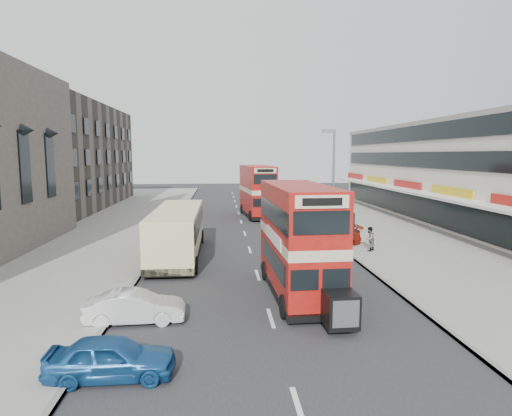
# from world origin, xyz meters

# --- Properties ---
(ground) EXTENTS (160.00, 160.00, 0.00)m
(ground) POSITION_xyz_m (0.00, 0.00, 0.00)
(ground) COLOR #28282B
(ground) RESTS_ON ground
(road_surface) EXTENTS (12.00, 90.00, 0.01)m
(road_surface) POSITION_xyz_m (0.00, 20.00, 0.01)
(road_surface) COLOR #28282B
(road_surface) RESTS_ON ground
(pavement_right) EXTENTS (12.00, 90.00, 0.15)m
(pavement_right) POSITION_xyz_m (12.00, 20.00, 0.07)
(pavement_right) COLOR gray
(pavement_right) RESTS_ON ground
(pavement_left) EXTENTS (12.00, 90.00, 0.15)m
(pavement_left) POSITION_xyz_m (-12.00, 20.00, 0.07)
(pavement_left) COLOR gray
(pavement_left) RESTS_ON ground
(kerb_left) EXTENTS (0.20, 90.00, 0.16)m
(kerb_left) POSITION_xyz_m (-6.10, 20.00, 0.07)
(kerb_left) COLOR gray
(kerb_left) RESTS_ON ground
(kerb_right) EXTENTS (0.20, 90.00, 0.16)m
(kerb_right) POSITION_xyz_m (6.10, 20.00, 0.07)
(kerb_right) COLOR gray
(kerb_right) RESTS_ON ground
(brick_terrace) EXTENTS (14.00, 28.00, 12.00)m
(brick_terrace) POSITION_xyz_m (-22.00, 38.00, 6.00)
(brick_terrace) COLOR #66594C
(brick_terrace) RESTS_ON ground
(commercial_row) EXTENTS (9.90, 46.20, 9.30)m
(commercial_row) POSITION_xyz_m (19.95, 22.00, 4.70)
(commercial_row) COLOR beige
(commercial_row) RESTS_ON ground
(street_lamp) EXTENTS (1.00, 0.20, 8.12)m
(street_lamp) POSITION_xyz_m (6.52, 18.00, 4.78)
(street_lamp) COLOR slate
(street_lamp) RESTS_ON ground
(bus_main) EXTENTS (2.68, 8.73, 4.79)m
(bus_main) POSITION_xyz_m (1.56, 4.72, 2.52)
(bus_main) COLOR black
(bus_main) RESTS_ON ground
(bus_second) EXTENTS (3.35, 9.11, 4.98)m
(bus_second) POSITION_xyz_m (1.84, 29.32, 2.62)
(bus_second) COLOR black
(bus_second) RESTS_ON ground
(coach) EXTENTS (2.73, 10.47, 2.77)m
(coach) POSITION_xyz_m (-4.54, 12.49, 1.64)
(coach) COLOR black
(coach) RESTS_ON ground
(car_left_near) EXTENTS (3.59, 1.47, 1.22)m
(car_left_near) POSITION_xyz_m (-4.99, -2.08, 0.61)
(car_left_near) COLOR #184C89
(car_left_near) RESTS_ON ground
(car_left_front) EXTENTS (3.70, 1.42, 1.20)m
(car_left_front) POSITION_xyz_m (-5.11, 2.00, 0.60)
(car_left_front) COLOR silver
(car_left_front) RESTS_ON ground
(car_right_a) EXTENTS (5.14, 2.38, 1.45)m
(car_right_a) POSITION_xyz_m (5.17, 14.77, 0.73)
(car_right_a) COLOR #A12310
(car_right_a) RESTS_ON ground
(car_right_b) EXTENTS (4.81, 2.71, 1.27)m
(car_right_b) POSITION_xyz_m (5.16, 19.31, 0.63)
(car_right_b) COLOR #B44A12
(car_right_b) RESTS_ON ground
(car_right_c) EXTENTS (3.98, 2.01, 1.30)m
(car_right_c) POSITION_xyz_m (5.31, 33.25, 0.65)
(car_right_c) COLOR #61A5C3
(car_right_c) RESTS_ON ground
(pedestrian_near) EXTENTS (0.69, 0.68, 1.58)m
(pedestrian_near) POSITION_xyz_m (7.55, 12.44, 0.94)
(pedestrian_near) COLOR gray
(pedestrian_near) RESTS_ON pavement_right
(pedestrian_far) EXTENTS (1.12, 0.58, 1.84)m
(pedestrian_far) POSITION_xyz_m (7.72, 29.17, 1.07)
(pedestrian_far) COLOR gray
(pedestrian_far) RESTS_ON pavement_right
(cyclist) EXTENTS (0.76, 1.95, 2.07)m
(cyclist) POSITION_xyz_m (3.89, 21.04, 0.68)
(cyclist) COLOR gray
(cyclist) RESTS_ON ground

